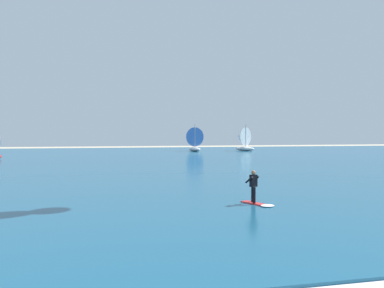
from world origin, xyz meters
The scene contains 4 objects.
ocean centered at (0.00, 51.00, 0.05)m, with size 160.00×90.00×0.10m, color navy.
kitesurfer centered at (3.92, 15.88, 0.70)m, with size 1.28×2.02×1.67m.
sailboat_mid_left centered at (14.04, 73.16, 2.54)m, with size 4.06×4.69×5.32m.
sailboat_center_horizon centered at (24.18, 72.65, 2.56)m, with size 4.47×4.83×5.36m.
Camera 1 is at (-3.48, -2.14, 3.60)m, focal length 36.41 mm.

